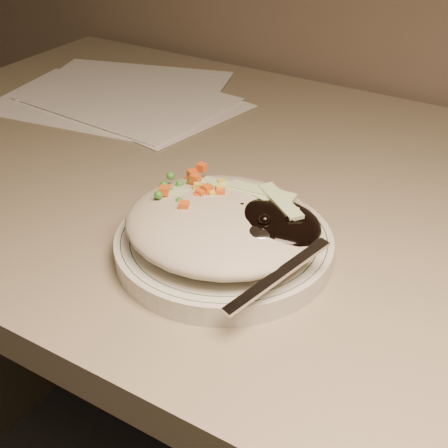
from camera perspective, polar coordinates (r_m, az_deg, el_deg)
The scene contains 5 objects.
desk at distance 0.85m, azimuth 9.39°, elevation -9.75°, with size 1.40×0.70×0.74m.
plate at distance 0.62m, azimuth 0.00°, elevation -2.01°, with size 0.22×0.22×0.02m, color silver.
plate_rim at distance 0.62m, azimuth -0.00°, elevation -1.25°, with size 0.21×0.21×0.00m.
meal at distance 0.60m, azimuth 0.32°, elevation 0.30°, with size 0.21×0.19×0.05m.
papers at distance 1.02m, azimuth -9.15°, elevation 11.44°, with size 0.39×0.35×0.00m.
Camera 1 is at (0.21, 0.79, 1.11)m, focal length 50.00 mm.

